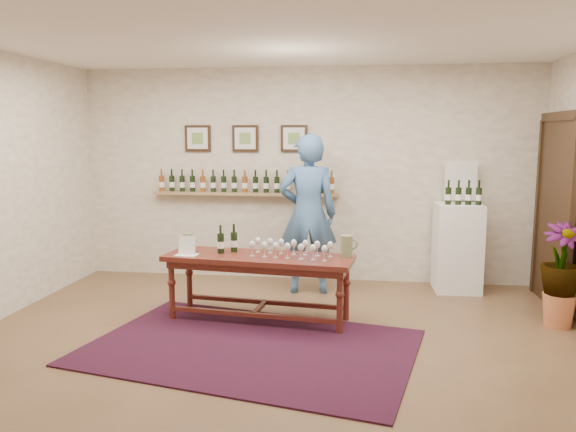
# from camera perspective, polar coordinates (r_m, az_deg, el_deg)

# --- Properties ---
(ground) EXTENTS (6.00, 6.00, 0.00)m
(ground) POSITION_cam_1_polar(r_m,az_deg,el_deg) (5.30, -1.21, -13.13)
(ground) COLOR brown
(ground) RESTS_ON ground
(room_shell) EXTENTS (6.00, 6.00, 6.00)m
(room_shell) POSITION_cam_1_polar(r_m,az_deg,el_deg) (6.91, 18.90, 1.08)
(room_shell) COLOR #F1E9CC
(room_shell) RESTS_ON ground
(rug) EXTENTS (3.25, 2.50, 0.02)m
(rug) POSITION_cam_1_polar(r_m,az_deg,el_deg) (5.28, -3.82, -13.15)
(rug) COLOR #4C0D14
(rug) RESTS_ON ground
(tasting_table) EXTENTS (2.01, 0.83, 0.69)m
(tasting_table) POSITION_cam_1_polar(r_m,az_deg,el_deg) (5.86, -2.98, -5.01)
(tasting_table) COLOR #491B12
(tasting_table) RESTS_ON ground
(table_glasses) EXTENTS (1.23, 0.47, 0.17)m
(table_glasses) POSITION_cam_1_polar(r_m,az_deg,el_deg) (5.76, 0.29, -3.32)
(table_glasses) COLOR silver
(table_glasses) RESTS_ON tasting_table
(table_bottles) EXTENTS (0.30, 0.18, 0.31)m
(table_bottles) POSITION_cam_1_polar(r_m,az_deg,el_deg) (5.97, -6.18, -2.23)
(table_bottles) COLOR black
(table_bottles) RESTS_ON tasting_table
(pitcher_left) EXTENTS (0.13, 0.13, 0.19)m
(pitcher_left) POSITION_cam_1_polar(r_m,az_deg,el_deg) (6.11, -10.15, -2.64)
(pitcher_left) COLOR #69774A
(pitcher_left) RESTS_ON tasting_table
(pitcher_right) EXTENTS (0.17, 0.17, 0.22)m
(pitcher_right) POSITION_cam_1_polar(r_m,az_deg,el_deg) (5.77, 5.97, -3.07)
(pitcher_right) COLOR #69774A
(pitcher_right) RESTS_ON tasting_table
(menu_card) EXTENTS (0.23, 0.17, 0.20)m
(menu_card) POSITION_cam_1_polar(r_m,az_deg,el_deg) (5.93, -10.21, -2.95)
(menu_card) COLOR silver
(menu_card) RESTS_ON tasting_table
(display_pedestal) EXTENTS (0.56, 0.56, 1.09)m
(display_pedestal) POSITION_cam_1_polar(r_m,az_deg,el_deg) (7.28, 16.81, -3.08)
(display_pedestal) COLOR white
(display_pedestal) RESTS_ON ground
(pedestal_bottles) EXTENTS (0.29, 0.09, 0.29)m
(pedestal_bottles) POSITION_cam_1_polar(r_m,az_deg,el_deg) (7.12, 17.41, 2.27)
(pedestal_bottles) COLOR black
(pedestal_bottles) RESTS_ON display_pedestal
(info_sign) EXTENTS (0.40, 0.03, 0.54)m
(info_sign) POSITION_cam_1_polar(r_m,az_deg,el_deg) (7.36, 17.15, 3.46)
(info_sign) COLOR silver
(info_sign) RESTS_ON display_pedestal
(potted_plant) EXTENTS (0.50, 0.50, 0.92)m
(potted_plant) POSITION_cam_1_polar(r_m,az_deg,el_deg) (6.29, 25.98, -5.41)
(potted_plant) COLOR #BD683F
(potted_plant) RESTS_ON ground
(person) EXTENTS (0.77, 0.56, 1.94)m
(person) POSITION_cam_1_polar(r_m,az_deg,el_deg) (6.82, 2.04, 0.18)
(person) COLOR #3E6694
(person) RESTS_ON ground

